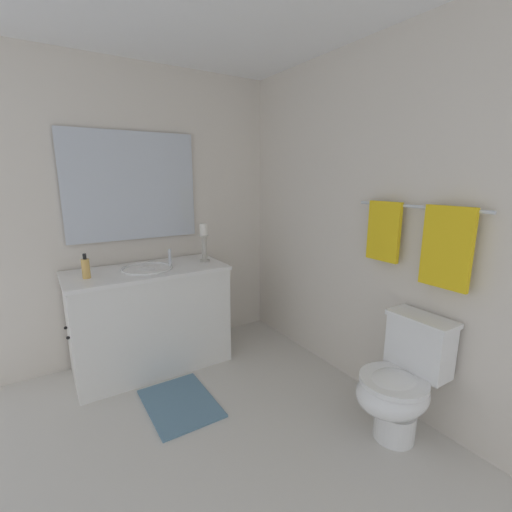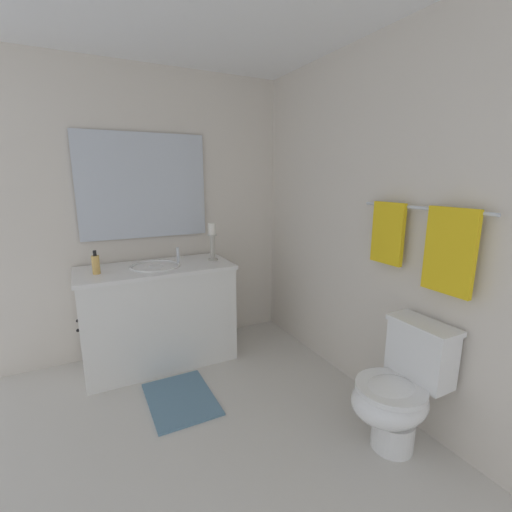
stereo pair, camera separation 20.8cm
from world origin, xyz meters
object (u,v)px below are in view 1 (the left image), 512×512
(towel_bar, at_px, (418,207))
(sink_basin, at_px, (148,274))
(mirror, at_px, (132,187))
(towel_near_vanity, at_px, (384,231))
(soap_bottle, at_px, (86,268))
(towel_center, at_px, (447,248))
(toilet, at_px, (400,382))
(bath_mat, at_px, (180,403))
(candle_holder_tall, at_px, (204,241))
(vanity_cabinet, at_px, (151,318))

(towel_bar, bearing_deg, sink_basin, -140.31)
(mirror, height_order, towel_near_vanity, mirror)
(soap_bottle, distance_m, towel_center, 2.36)
(towel_near_vanity, bearing_deg, toilet, -29.59)
(bath_mat, bearing_deg, sink_basin, 179.91)
(bath_mat, bearing_deg, towel_center, 48.65)
(towel_near_vanity, bearing_deg, towel_center, 0.00)
(toilet, bearing_deg, candle_holder_tall, -162.56)
(candle_holder_tall, bearing_deg, bath_mat, -38.60)
(mirror, bearing_deg, toilet, 27.82)
(soap_bottle, xyz_separation_m, towel_bar, (1.45, 1.67, 0.47))
(towel_bar, height_order, towel_near_vanity, towel_near_vanity)
(vanity_cabinet, xyz_separation_m, towel_center, (1.69, 1.21, 0.75))
(sink_basin, distance_m, candle_holder_tall, 0.54)
(towel_bar, bearing_deg, toilet, -56.28)
(toilet, relative_size, bath_mat, 1.25)
(soap_bottle, xyz_separation_m, towel_near_vanity, (1.24, 1.65, 0.29))
(vanity_cabinet, xyz_separation_m, sink_basin, (-0.00, 0.00, 0.38))
(sink_basin, xyz_separation_m, candle_holder_tall, (0.00, 0.50, 0.21))
(mirror, relative_size, towel_bar, 1.25)
(sink_basin, xyz_separation_m, towel_near_vanity, (1.27, 1.21, 0.40))
(toilet, height_order, towel_bar, towel_bar)
(candle_holder_tall, relative_size, towel_bar, 0.38)
(soap_bottle, height_order, towel_near_vanity, towel_near_vanity)
(candle_holder_tall, height_order, towel_bar, towel_bar)
(soap_bottle, distance_m, towel_bar, 2.26)
(towel_near_vanity, xyz_separation_m, towel_center, (0.42, 0.00, -0.04))
(vanity_cabinet, bearing_deg, sink_basin, 90.00)
(sink_basin, height_order, candle_holder_tall, candle_holder_tall)
(mirror, xyz_separation_m, soap_bottle, (0.30, -0.44, -0.56))
(towel_bar, bearing_deg, towel_near_vanity, -175.13)
(sink_basin, height_order, soap_bottle, soap_bottle)
(candle_holder_tall, distance_m, towel_center, 1.84)
(sink_basin, height_order, mirror, mirror)
(towel_bar, bearing_deg, mirror, -145.07)
(vanity_cabinet, height_order, towel_bar, towel_bar)
(towel_near_vanity, height_order, bath_mat, towel_near_vanity)
(towel_center, bearing_deg, sink_basin, -144.41)
(soap_bottle, xyz_separation_m, bath_mat, (0.60, 0.44, -0.91))
(towel_bar, bearing_deg, candle_holder_tall, -153.60)
(bath_mat, bearing_deg, vanity_cabinet, -180.00)
(towel_near_vanity, bearing_deg, candle_holder_tall, -150.53)
(towel_bar, xyz_separation_m, bath_mat, (-0.85, -1.23, -1.37))
(candle_holder_tall, height_order, bath_mat, candle_holder_tall)
(sink_basin, bearing_deg, vanity_cabinet, -90.00)
(towel_near_vanity, bearing_deg, sink_basin, -136.34)
(towel_center, bearing_deg, bath_mat, -131.35)
(vanity_cabinet, height_order, towel_near_vanity, towel_near_vanity)
(vanity_cabinet, distance_m, soap_bottle, 0.66)
(vanity_cabinet, xyz_separation_m, towel_near_vanity, (1.27, 1.21, 0.78))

